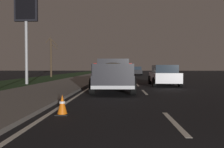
{
  "coord_description": "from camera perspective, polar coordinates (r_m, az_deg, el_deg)",
  "views": [
    {
      "loc": [
        -1.09,
        1.31,
        1.35
      ],
      "look_at": [
        12.22,
        1.83,
        0.97
      ],
      "focal_mm": 35.69,
      "sensor_mm": 36.0,
      "label": 1
    }
  ],
  "objects": [
    {
      "name": "grass_verge",
      "position": [
        29.65,
        -16.23,
        -1.03
      ],
      "size": [
        108.0,
        6.0,
        0.01
      ],
      "primitive_type": "cube",
      "color": "#1E3819",
      "rests_on": "ground"
    },
    {
      "name": "sedan_white",
      "position": [
        17.29,
        13.16,
        -0.28
      ],
      "size": [
        4.45,
        2.1,
        1.54
      ],
      "color": "silver",
      "rests_on": "ground"
    },
    {
      "name": "traffic_cone_near",
      "position": [
        6.57,
        -12.61,
        -7.73
      ],
      "size": [
        0.36,
        0.36,
        0.58
      ],
      "color": "black",
      "rests_on": "ground"
    },
    {
      "name": "pickup_truck",
      "position": [
        12.81,
        0.27,
        -0.01
      ],
      "size": [
        5.48,
        2.38,
        1.87
      ],
      "color": "#232328",
      "rests_on": "ground"
    },
    {
      "name": "sedan_silver",
      "position": [
        35.48,
        1.22,
        0.73
      ],
      "size": [
        4.41,
        2.04,
        1.54
      ],
      "color": "#B2B5BA",
      "rests_on": "ground"
    },
    {
      "name": "sedan_black",
      "position": [
        40.76,
        6.31,
        0.84
      ],
      "size": [
        4.45,
        2.1,
        1.54
      ],
      "color": "black",
      "rests_on": "ground"
    },
    {
      "name": "sedan_red",
      "position": [
        19.49,
        1.32,
        -0.02
      ],
      "size": [
        4.44,
        2.08,
        1.54
      ],
      "color": "maroon",
      "rests_on": "ground"
    },
    {
      "name": "lane_markings",
      "position": [
        30.77,
        -0.0,
        -0.87
      ],
      "size": [
        109.01,
        3.54,
        0.01
      ],
      "color": "silver",
      "rests_on": "ground"
    },
    {
      "name": "gas_price_sign",
      "position": [
        19.93,
        -21.17,
        13.6
      ],
      "size": [
        0.27,
        1.9,
        7.31
      ],
      "color": "#99999E",
      "rests_on": "ground"
    },
    {
      "name": "sidewalk_shoulder",
      "position": [
        28.46,
        -6.64,
        -0.97
      ],
      "size": [
        108.0,
        4.0,
        0.12
      ],
      "primitive_type": "cube",
      "color": "slate",
      "rests_on": "ground"
    },
    {
      "name": "ground",
      "position": [
        28.16,
        4.9,
        -1.11
      ],
      "size": [
        144.0,
        144.0,
        0.0
      ],
      "primitive_type": "plane",
      "color": "black"
    },
    {
      "name": "bare_tree_far",
      "position": [
        33.48,
        -15.32,
        4.29
      ],
      "size": [
        0.89,
        1.78,
        5.85
      ],
      "color": "#423323",
      "rests_on": "ground"
    }
  ]
}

